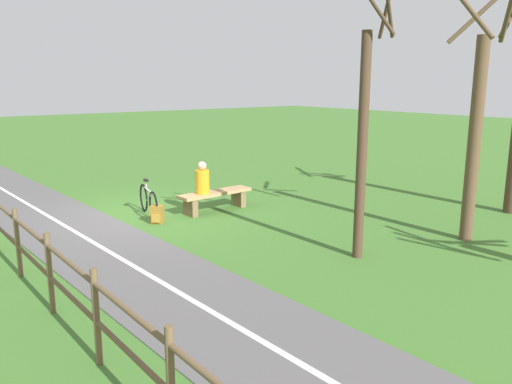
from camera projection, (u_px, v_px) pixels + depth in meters
The scene contains 10 objects.
ground_plane at pixel (140, 216), 12.17m from camera, with size 80.00×80.00×0.00m, color #3D6B28.
paved_path at pixel (158, 281), 8.17m from camera, with size 2.27×36.00×0.02m, color #565454.
path_centre_line at pixel (158, 280), 8.17m from camera, with size 0.10×32.00×0.00m, color silver.
bench at pixel (215, 197), 12.56m from camera, with size 1.99×0.59×0.50m.
person_seated at pixel (202, 180), 12.22m from camera, with size 0.36×0.36×0.79m.
bicycle at pixel (148, 201), 12.09m from camera, with size 0.36×1.62×0.87m.
backpack at pixel (157, 214), 11.49m from camera, with size 0.36×0.36×0.41m.
fence_roadside at pixel (49, 266), 6.94m from camera, with size 0.44×13.64×1.16m.
tree_far_right at pixel (475, 130), 9.87m from camera, with size 1.21×1.39×5.03m.
tree_far_left at pixel (364, 136), 8.83m from camera, with size 0.97×0.67×5.08m.
Camera 1 is at (4.83, 11.08, 3.17)m, focal length 35.42 mm.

